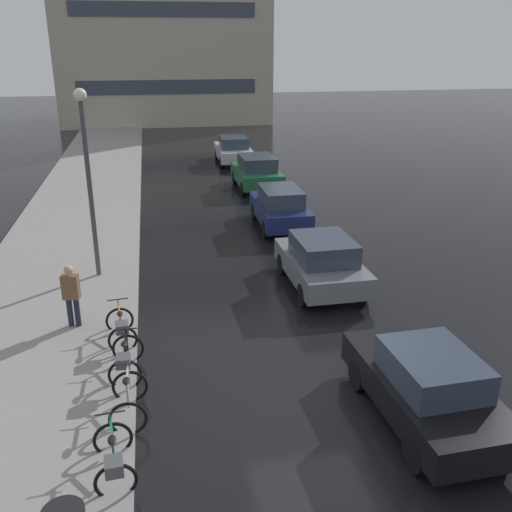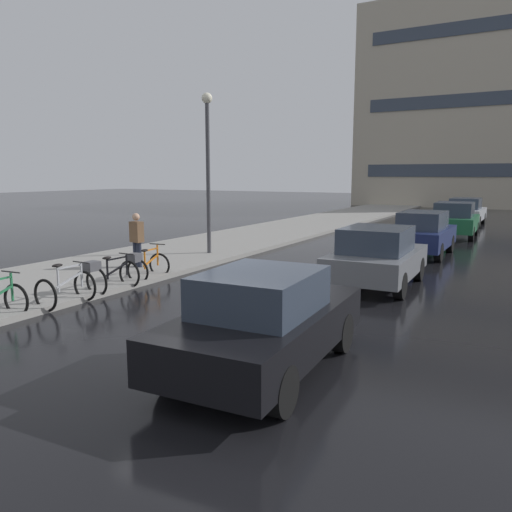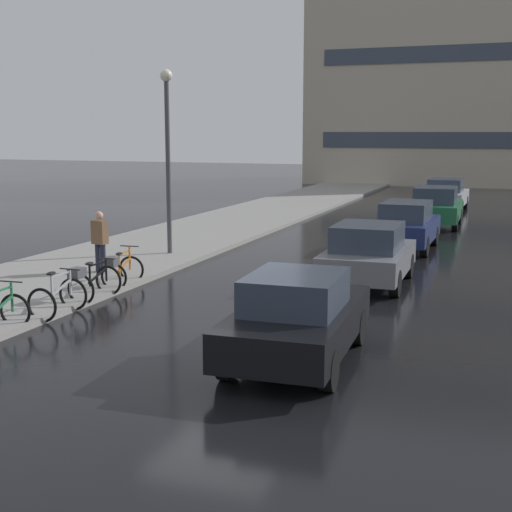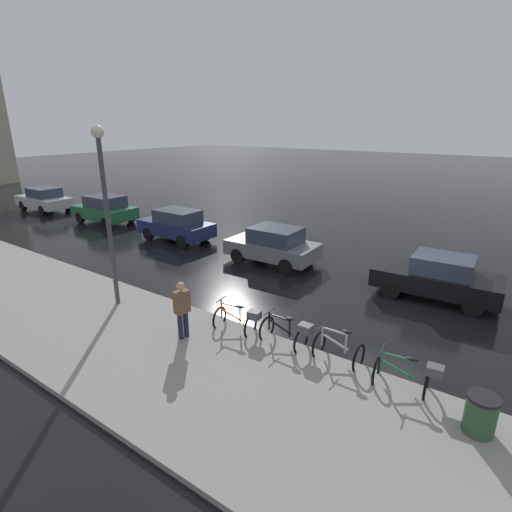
% 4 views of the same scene
% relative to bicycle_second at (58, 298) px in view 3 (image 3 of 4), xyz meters
% --- Properties ---
extents(ground_plane, '(140.00, 140.00, 0.00)m').
position_rel_bicycle_second_xyz_m(ground_plane, '(3.70, -0.11, -0.40)').
color(ground_plane, black).
extents(sidewalk_kerb, '(4.80, 60.00, 0.14)m').
position_rel_bicycle_second_xyz_m(sidewalk_kerb, '(-2.30, 9.89, -0.33)').
color(sidewalk_kerb, gray).
rests_on(sidewalk_kerb, ground).
extents(bicycle_second, '(0.73, 1.12, 0.99)m').
position_rel_bicycle_second_xyz_m(bicycle_second, '(0.00, 0.00, 0.00)').
color(bicycle_second, black).
rests_on(bicycle_second, ground).
extents(bicycle_third, '(0.74, 1.41, 0.92)m').
position_rel_bicycle_second_xyz_m(bicycle_third, '(-0.09, 1.36, 0.08)').
color(bicycle_third, black).
rests_on(bicycle_third, ground).
extents(bicycle_farthest, '(0.80, 1.39, 0.97)m').
position_rel_bicycle_second_xyz_m(bicycle_farthest, '(-0.24, 2.86, 0.07)').
color(bicycle_farthest, black).
rests_on(bicycle_farthest, ground).
extents(car_black, '(1.98, 4.08, 1.52)m').
position_rel_bicycle_second_xyz_m(car_black, '(5.54, -1.09, 0.36)').
color(car_black, black).
rests_on(car_black, ground).
extents(car_grey, '(1.99, 3.84, 1.55)m').
position_rel_bicycle_second_xyz_m(car_grey, '(5.41, 5.36, 0.39)').
color(car_grey, slate).
rests_on(car_grey, ground).
extents(car_navy, '(1.78, 3.92, 1.58)m').
position_rel_bicycle_second_xyz_m(car_navy, '(5.47, 11.15, 0.41)').
color(car_navy, navy).
rests_on(car_navy, ground).
extents(car_green, '(2.01, 3.89, 1.62)m').
position_rel_bicycle_second_xyz_m(car_green, '(5.70, 17.33, 0.42)').
color(car_green, '#1E6038').
rests_on(car_green, ground).
extents(car_silver, '(1.93, 4.21, 1.55)m').
position_rel_bicycle_second_xyz_m(car_silver, '(5.47, 23.64, 0.38)').
color(car_silver, '#B2B5BA').
rests_on(car_silver, ground).
extents(pedestrian, '(0.44, 0.30, 1.75)m').
position_rel_bicycle_second_xyz_m(pedestrian, '(-1.43, 3.86, 0.59)').
color(pedestrian, '#1E2333').
rests_on(pedestrian, ground).
extents(streetlamp, '(0.36, 0.36, 5.62)m').
position_rel_bicycle_second_xyz_m(streetlamp, '(-1.08, 7.16, 3.13)').
color(streetlamp, '#424247').
rests_on(streetlamp, ground).
extents(building_facade_main, '(17.44, 10.43, 18.02)m').
position_rel_bicycle_second_xyz_m(building_facade_main, '(2.35, 43.95, 8.61)').
color(building_facade_main, '#B2A893').
rests_on(building_facade_main, ground).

